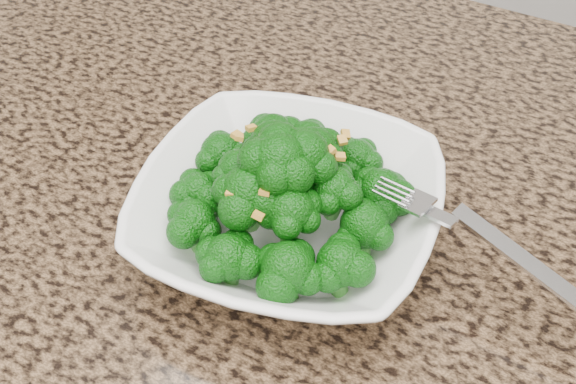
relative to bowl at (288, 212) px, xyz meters
The scene contains 5 objects.
granite_counter 0.10m from the bowl, 79.24° to the right, with size 1.64×1.04×0.03m, color brown.
bowl is the anchor object (origin of this frame).
broccoli_pile 0.06m from the bowl, ahead, with size 0.20×0.20×0.07m, color #0A4D08, non-canonical shape.
garlic_topping 0.10m from the bowl, behind, with size 0.12×0.12×0.01m, color gold, non-canonical shape.
fork 0.12m from the bowl, ahead, with size 0.19×0.03×0.01m, color silver, non-canonical shape.
Camera 1 is at (0.17, 0.05, 1.33)m, focal length 45.00 mm.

